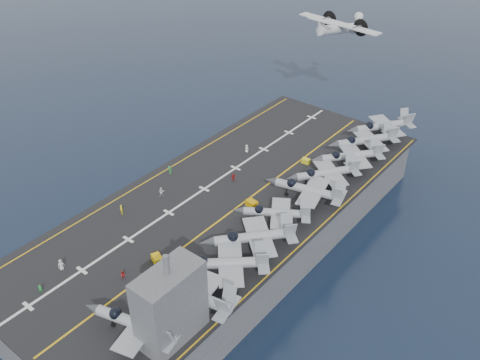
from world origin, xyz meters
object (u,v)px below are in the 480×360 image
Objects in this scene: fighter_jet_0 at (136,323)px; tow_cart_a at (157,259)px; island_superstructure at (170,297)px; transport_plane at (338,29)px.

fighter_jet_0 is 7.01× the size of tow_cart_a.
island_superstructure is 5.95× the size of tow_cart_a.
transport_plane reaches higher than island_superstructure.
island_superstructure is 0.58× the size of transport_plane.
fighter_jet_0 is at bearing -138.33° from island_superstructure.
fighter_jet_0 is 15.60m from tow_cart_a.
transport_plane is (-12.54, 77.96, 16.40)m from tow_cart_a.
transport_plane reaches higher than tow_cart_a.
fighter_jet_0 is at bearing -76.55° from transport_plane.
island_superstructure is 91.27m from transport_plane.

